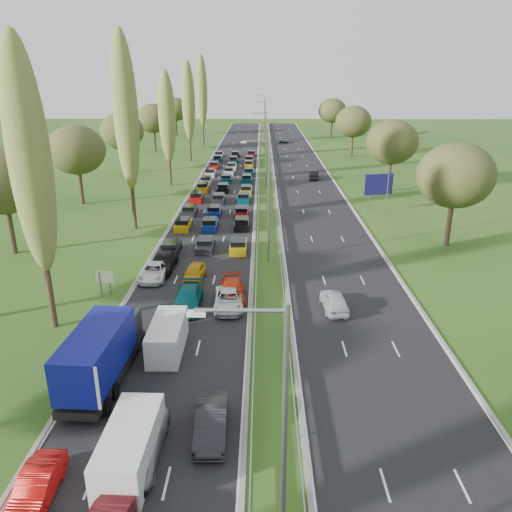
{
  "coord_description": "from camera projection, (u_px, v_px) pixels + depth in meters",
  "views": [
    {
      "loc": [
        3.82,
        -3.82,
        17.65
      ],
      "look_at": [
        3.29,
        40.28,
        1.5
      ],
      "focal_mm": 35.0,
      "sensor_mm": 36.0,
      "label": 1
    }
  ],
  "objects": [
    {
      "name": "near_car_1",
      "position": [
        37.0,
        487.0,
        21.74
      ],
      "size": [
        1.59,
        4.18,
        1.36
      ],
      "primitive_type": "imported",
      "rotation": [
        0.0,
        0.0,
        0.04
      ],
      "color": "#B20D0B",
      "rests_on": "near_carriageway"
    },
    {
      "name": "near_car_9",
      "position": [
        211.0,
        422.0,
        25.67
      ],
      "size": [
        1.73,
        4.62,
        1.51
      ],
      "primitive_type": "imported",
      "rotation": [
        0.0,
        0.0,
        0.03
      ],
      "color": "black",
      "rests_on": "near_carriageway"
    },
    {
      "name": "white_van_front",
      "position": [
        132.0,
        444.0,
        23.64
      ],
      "size": [
        2.19,
        5.57,
        2.24
      ],
      "rotation": [
        0.0,
        0.0,
        -0.02
      ],
      "color": "silver",
      "rests_on": "near_carriageway"
    },
    {
      "name": "near_carriageway",
      "position": [
        227.0,
        181.0,
        87.18
      ],
      "size": [
        10.5,
        215.0,
        0.04
      ],
      "primitive_type": "cube",
      "color": "black",
      "rests_on": "ground"
    },
    {
      "name": "direction_sign",
      "position": [
        379.0,
        186.0,
        66.39
      ],
      "size": [
        3.91,
        1.03,
        5.2
      ],
      "color": "gray",
      "rests_on": "ground"
    },
    {
      "name": "near_car_2",
      "position": [
        154.0,
        271.0,
        45.49
      ],
      "size": [
        2.35,
        4.93,
        1.36
      ],
      "primitive_type": "imported",
      "rotation": [
        0.0,
        0.0,
        -0.02
      ],
      "color": "white",
      "rests_on": "near_carriageway"
    },
    {
      "name": "white_van_rear",
      "position": [
        168.0,
        335.0,
        33.61
      ],
      "size": [
        2.08,
        5.3,
        2.13
      ],
      "rotation": [
        0.0,
        0.0,
        0.01
      ],
      "color": "silver",
      "rests_on": "near_carriageway"
    },
    {
      "name": "near_car_10",
      "position": [
        229.0,
        300.0,
        39.78
      ],
      "size": [
        2.55,
        5.07,
        1.38
      ],
      "primitive_type": "imported",
      "rotation": [
        0.0,
        0.0,
        0.05
      ],
      "color": "#A1A5AA",
      "rests_on": "near_carriageway"
    },
    {
      "name": "near_car_8",
      "position": [
        194.0,
        273.0,
        45.12
      ],
      "size": [
        1.95,
        4.24,
        1.41
      ],
      "primitive_type": "imported",
      "rotation": [
        0.0,
        0.0,
        -0.07
      ],
      "color": "#CA940D",
      "rests_on": "near_carriageway"
    },
    {
      "name": "ground",
      "position": [
        266.0,
        184.0,
        84.76
      ],
      "size": [
        260.0,
        260.0,
        0.0
      ],
      "primitive_type": "plane",
      "color": "#224A17",
      "rests_on": "ground"
    },
    {
      "name": "poplar_row",
      "position": [
        153.0,
        114.0,
        69.57
      ],
      "size": [
        2.8,
        127.8,
        22.44
      ],
      "color": "#2D2116",
      "rests_on": "ground"
    },
    {
      "name": "near_car_3",
      "position": [
        163.0,
        262.0,
        47.39
      ],
      "size": [
        2.39,
        5.41,
        1.54
      ],
      "primitive_type": "imported",
      "rotation": [
        0.0,
        0.0,
        -0.04
      ],
      "color": "black",
      "rests_on": "near_carriageway"
    },
    {
      "name": "near_car_7",
      "position": [
        188.0,
        299.0,
        39.75
      ],
      "size": [
        2.23,
        5.29,
        1.52
      ],
      "primitive_type": "imported",
      "rotation": [
        0.0,
        0.0,
        0.02
      ],
      "color": "#043F43",
      "rests_on": "near_carriageway"
    },
    {
      "name": "central_reservation",
      "position": [
        266.0,
        178.0,
        86.92
      ],
      "size": [
        2.36,
        215.0,
        0.32
      ],
      "color": "gray",
      "rests_on": "ground"
    },
    {
      "name": "far_car_2",
      "position": [
        284.0,
        140.0,
        136.0
      ],
      "size": [
        2.56,
        5.02,
        1.36
      ],
      "primitive_type": "imported",
      "rotation": [
        0.0,
        0.0,
        3.08
      ],
      "color": "gray",
      "rests_on": "far_carriageway"
    },
    {
      "name": "woodland_right",
      "position": [
        407.0,
        150.0,
        69.38
      ],
      "size": [
        8.0,
        153.0,
        11.1
      ],
      "color": "#2D2116",
      "rests_on": "ground"
    },
    {
      "name": "near_car_11",
      "position": [
        232.0,
        291.0,
        41.27
      ],
      "size": [
        2.44,
        5.25,
        1.48
      ],
      "primitive_type": "imported",
      "rotation": [
        0.0,
        0.0,
        0.07
      ],
      "color": "#AD260A",
      "rests_on": "near_carriageway"
    },
    {
      "name": "far_car_0",
      "position": [
        334.0,
        301.0,
        39.39
      ],
      "size": [
        2.05,
        4.55,
        1.52
      ],
      "primitive_type": "imported",
      "rotation": [
        0.0,
        0.0,
        3.2
      ],
      "color": "#B5BBBF",
      "rests_on": "far_carriageway"
    },
    {
      "name": "traffic_queue_fill",
      "position": [
        225.0,
        184.0,
        82.44
      ],
      "size": [
        8.97,
        69.17,
        0.8
      ],
      "color": "black",
      "rests_on": "ground"
    },
    {
      "name": "far_car_1",
      "position": [
        314.0,
        175.0,
        88.46
      ],
      "size": [
        2.02,
        4.82,
        1.55
      ],
      "primitive_type": "imported",
      "rotation": [
        0.0,
        0.0,
        3.06
      ],
      "color": "black",
      "rests_on": "far_carriageway"
    },
    {
      "name": "near_car_6",
      "position": [
        134.0,
        445.0,
        24.02
      ],
      "size": [
        2.66,
        5.75,
        1.6
      ],
      "primitive_type": "imported",
      "rotation": [
        0.0,
        0.0,
        -0.0
      ],
      "color": "gray",
      "rests_on": "near_carriageway"
    },
    {
      "name": "woodland_left",
      "position": [
        68.0,
        154.0,
        66.1
      ],
      "size": [
        8.0,
        166.0,
        11.1
      ],
      "color": "#2D2116",
      "rests_on": "ground"
    },
    {
      "name": "lamp_columns",
      "position": [
        266.0,
        150.0,
        80.82
      ],
      "size": [
        0.18,
        140.18,
        12.0
      ],
      "color": "gray",
      "rests_on": "ground"
    },
    {
      "name": "blue_lorry",
      "position": [
        102.0,
        352.0,
        29.8
      ],
      "size": [
        2.53,
        9.12,
        3.85
      ],
      "rotation": [
        0.0,
        0.0,
        -0.06
      ],
      "color": "black",
      "rests_on": "near_carriageway"
    },
    {
      "name": "far_carriageway",
      "position": [
        304.0,
        181.0,
        87.03
      ],
      "size": [
        10.5,
        215.0,
        0.04
      ],
      "primitive_type": "cube",
      "color": "black",
      "rests_on": "ground"
    },
    {
      "name": "info_sign",
      "position": [
        105.0,
        279.0,
        41.95
      ],
      "size": [
        1.5,
        0.31,
        2.1
      ],
      "color": "gray",
      "rests_on": "ground"
    }
  ]
}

